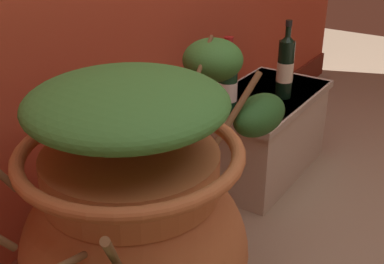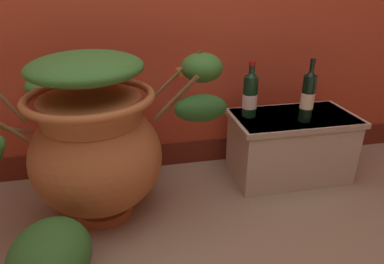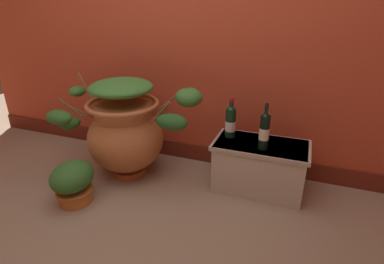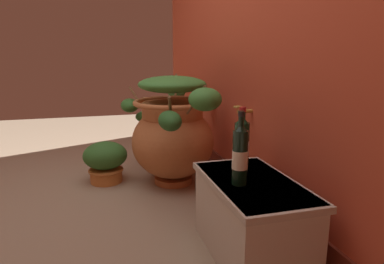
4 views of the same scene
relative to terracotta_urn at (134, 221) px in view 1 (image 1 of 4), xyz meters
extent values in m
cube|color=maroon|center=(0.38, 0.41, -0.33)|extent=(4.40, 0.02, 0.15)
cylinder|color=#B28433|center=(0.46, 0.37, 0.20)|extent=(0.02, 0.10, 0.02)
torus|color=#B28433|center=(0.46, 0.32, 0.23)|extent=(0.06, 0.06, 0.01)
ellipsoid|color=#B26638|center=(0.00, 0.00, -0.09)|extent=(0.61, 0.61, 0.54)
cylinder|color=#B26638|center=(0.00, 0.00, 0.15)|extent=(0.45, 0.45, 0.11)
torus|color=#B26638|center=(0.00, 0.00, 0.21)|extent=(0.57, 0.57, 0.04)
cylinder|color=brown|center=(-0.30, -0.21, 0.19)|extent=(0.16, 0.13, 0.21)
cylinder|color=brown|center=(0.36, -0.09, 0.21)|extent=(0.20, 0.07, 0.22)
ellipsoid|color=#235623|center=(0.47, -0.12, 0.17)|extent=(0.24, 0.14, 0.12)
cylinder|color=brown|center=(0.39, 0.06, 0.27)|extent=(0.25, 0.06, 0.22)
ellipsoid|color=#387A33|center=(0.52, 0.08, 0.29)|extent=(0.20, 0.20, 0.14)
ellipsoid|color=#387A33|center=(0.00, 0.00, 0.34)|extent=(0.49, 0.49, 0.12)
cube|color=beige|center=(1.07, 0.14, -0.21)|extent=(0.66, 0.36, 0.38)
cube|color=#AEA592|center=(1.07, 0.14, -0.04)|extent=(0.70, 0.38, 0.03)
cylinder|color=black|center=(1.09, 0.06, 0.10)|extent=(0.07, 0.07, 0.25)
cone|color=black|center=(1.09, 0.06, 0.24)|extent=(0.07, 0.07, 0.04)
cylinder|color=black|center=(1.09, 0.06, 0.27)|extent=(0.02, 0.02, 0.09)
cylinder|color=black|center=(1.09, 0.06, 0.30)|extent=(0.03, 0.03, 0.02)
cylinder|color=beige|center=(1.09, 0.06, 0.09)|extent=(0.07, 0.07, 0.08)
cylinder|color=black|center=(0.82, 0.19, 0.09)|extent=(0.08, 0.08, 0.22)
cone|color=black|center=(0.82, 0.19, 0.22)|extent=(0.08, 0.08, 0.04)
cylinder|color=black|center=(0.82, 0.19, 0.24)|extent=(0.03, 0.03, 0.08)
cylinder|color=maroon|center=(0.82, 0.19, 0.27)|extent=(0.04, 0.04, 0.02)
cylinder|color=silver|center=(0.82, 0.19, 0.07)|extent=(0.08, 0.08, 0.08)
camera|label=1|loc=(-0.82, -0.73, 0.79)|focal=46.78mm
camera|label=2|loc=(0.16, -1.46, 0.68)|focal=31.44mm
camera|label=3|loc=(1.30, -1.94, 0.95)|focal=28.60mm
camera|label=4|loc=(2.47, -0.55, 0.56)|focal=32.77mm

